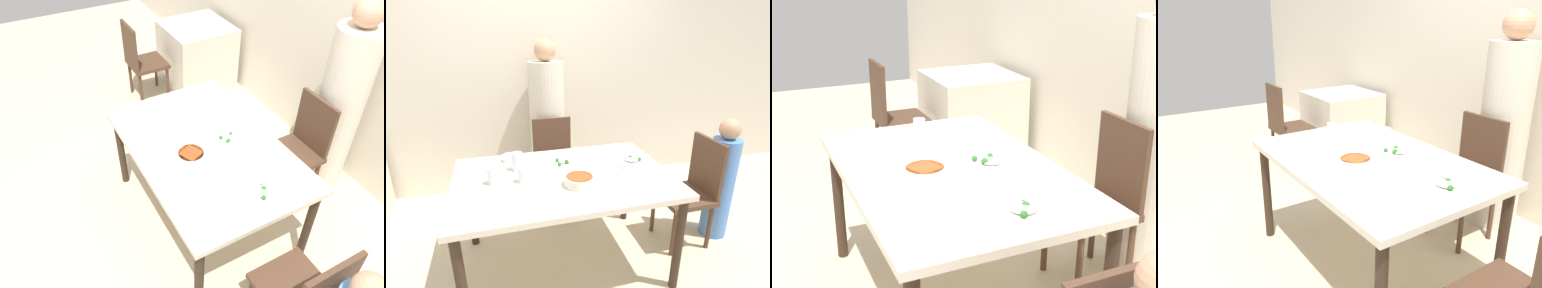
# 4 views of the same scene
# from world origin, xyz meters

# --- Properties ---
(dining_table) EXTENTS (1.50, 0.99, 0.76)m
(dining_table) POSITION_xyz_m (0.00, 0.00, 0.68)
(dining_table) COLOR beige
(dining_table) RESTS_ON ground_plane
(chair_adult_spot) EXTENTS (0.40, 0.40, 0.91)m
(chair_adult_spot) POSITION_xyz_m (0.10, 0.83, 0.49)
(chair_adult_spot) COLOR #4C3323
(chair_adult_spot) RESTS_ON ground_plane
(bowl_curry) EXTENTS (0.20, 0.20, 0.06)m
(bowl_curry) POSITION_xyz_m (0.07, -0.16, 0.79)
(bowl_curry) COLOR silver
(bowl_curry) RESTS_ON dining_table
(plate_rice_adult) EXTENTS (0.23, 0.23, 0.05)m
(plate_rice_adult) POSITION_xyz_m (0.04, 0.18, 0.78)
(plate_rice_adult) COLOR white
(plate_rice_adult) RESTS_ON dining_table
(plate_rice_child) EXTENTS (0.27, 0.27, 0.05)m
(plate_rice_child) POSITION_xyz_m (0.56, 0.05, 0.78)
(plate_rice_child) COLOR white
(plate_rice_child) RESTS_ON dining_table
(bowl_rice_small) EXTENTS (0.12, 0.12, 0.05)m
(bowl_rice_small) POSITION_xyz_m (-0.34, 0.37, 0.79)
(bowl_rice_small) COLOR white
(bowl_rice_small) RESTS_ON dining_table
(glass_water_tall) EXTENTS (0.08, 0.08, 0.13)m
(glass_water_tall) POSITION_xyz_m (-0.30, 0.18, 0.83)
(glass_water_tall) COLOR silver
(glass_water_tall) RESTS_ON dining_table
(glass_water_short) EXTENTS (0.06, 0.06, 0.11)m
(glass_water_short) POSITION_xyz_m (-0.28, -0.02, 0.81)
(glass_water_short) COLOR silver
(glass_water_short) RESTS_ON dining_table
(glass_water_center) EXTENTS (0.07, 0.07, 0.11)m
(glass_water_center) POSITION_xyz_m (-0.47, 0.01, 0.82)
(glass_water_center) COLOR silver
(glass_water_center) RESTS_ON dining_table
(napkin_folded) EXTENTS (0.14, 0.14, 0.01)m
(napkin_folded) POSITION_xyz_m (-0.13, 0.05, 0.76)
(napkin_folded) COLOR white
(napkin_folded) RESTS_ON dining_table
(fork_steel) EXTENTS (0.17, 0.10, 0.01)m
(fork_steel) POSITION_xyz_m (-0.55, 0.22, 0.76)
(fork_steel) COLOR silver
(fork_steel) RESTS_ON dining_table
(background_table) EXTENTS (0.73, 0.74, 0.75)m
(background_table) POSITION_xyz_m (-1.89, 0.97, 0.37)
(background_table) COLOR beige
(background_table) RESTS_ON ground_plane
(chair_background) EXTENTS (0.40, 0.40, 0.91)m
(chair_background) POSITION_xyz_m (-1.89, 0.26, 0.49)
(chair_background) COLOR #4C3323
(chair_background) RESTS_ON ground_plane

